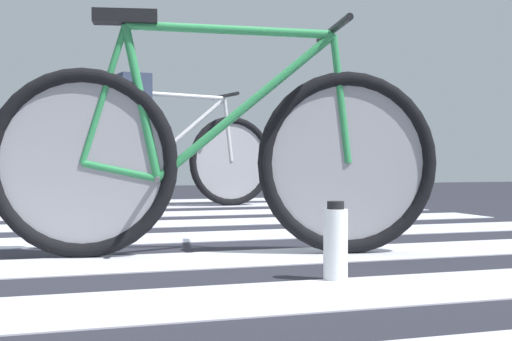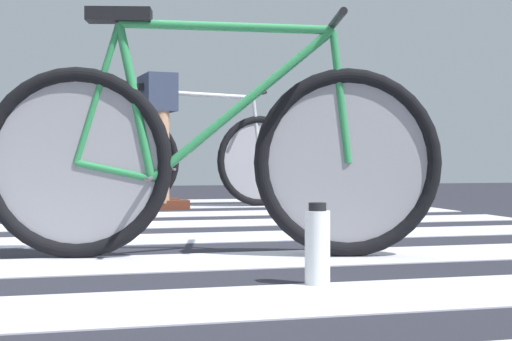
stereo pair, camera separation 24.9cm
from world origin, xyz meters
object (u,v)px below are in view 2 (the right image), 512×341
at_px(bicycle_1_of_2, 212,155).
at_px(water_bottle, 317,246).
at_px(bicycle_2_of_2, 198,158).
at_px(cyclist_2_of_2, 158,122).

relative_size(bicycle_1_of_2, water_bottle, 7.02).
distance_m(bicycle_2_of_2, cyclist_2_of_2, 0.41).
distance_m(cyclist_2_of_2, water_bottle, 3.50).
bearing_deg(cyclist_2_of_2, bicycle_1_of_2, -99.27).
relative_size(cyclist_2_of_2, water_bottle, 4.12).
xyz_separation_m(cyclist_2_of_2, water_bottle, (0.09, -3.46, -0.53)).
relative_size(bicycle_1_of_2, cyclist_2_of_2, 1.71).
bearing_deg(bicycle_1_of_2, bicycle_2_of_2, 93.36).
distance_m(bicycle_1_of_2, water_bottle, 0.74).
height_order(bicycle_1_of_2, water_bottle, bicycle_1_of_2).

